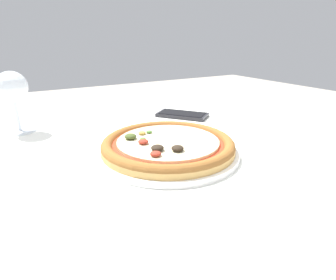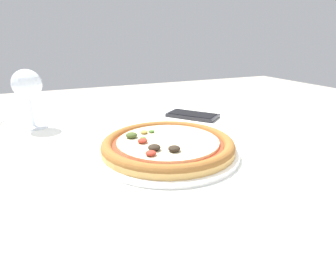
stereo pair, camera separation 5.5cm
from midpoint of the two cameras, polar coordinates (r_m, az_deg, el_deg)
dining_table at (r=0.61m, az=-10.20°, el=-9.48°), size 1.18×1.18×0.70m
pizza_plate at (r=0.55m, az=2.81°, el=-1.30°), size 0.28×0.28×0.04m
wine_glass_far_left at (r=0.77m, az=-24.89°, el=9.78°), size 0.07×0.07×0.15m
cell_phone at (r=0.82m, az=6.94°, el=4.99°), size 0.14×0.16×0.01m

